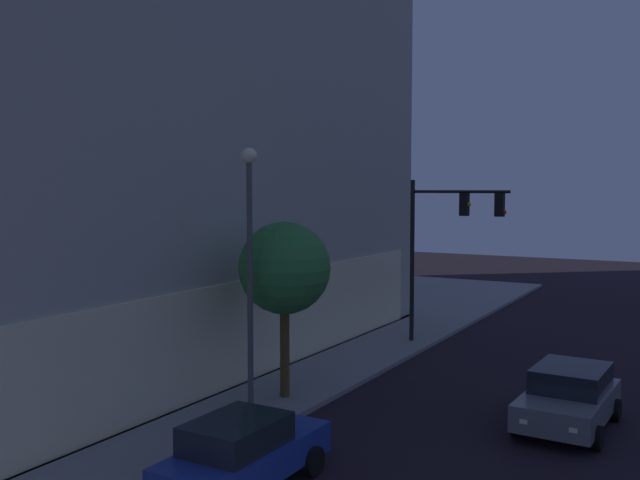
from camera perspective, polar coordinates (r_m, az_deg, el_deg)
The scene contains 5 objects.
traffic_light_far_corner at distance 28.66m, azimuth 10.14°, elevation 0.83°, with size 0.41×4.12×6.64m.
street_lamp_sidewalk at distance 19.65m, azimuth -5.69°, elevation -0.49°, with size 0.44×0.44×7.41m.
sidewalk_tree at distance 21.18m, azimuth -2.88°, elevation -2.33°, with size 2.78×2.78×5.31m.
car_blue at distance 15.75m, azimuth -6.20°, elevation -16.70°, with size 4.38×2.02×1.63m.
car_grey at distance 20.65m, azimuth 19.43°, elevation -11.82°, with size 4.26×2.37×1.62m.
Camera 1 is at (-7.31, -4.94, 6.44)m, focal length 39.69 mm.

